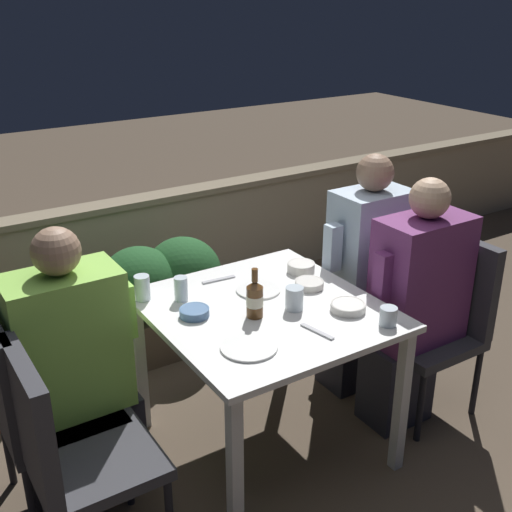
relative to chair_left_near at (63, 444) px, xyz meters
The scene contains 24 objects.
ground_plane 1.12m from the chair_left_near, ahead, with size 16.00×16.00×0.00m, color brown.
parapet_wall 2.14m from the chair_left_near, 62.95° to the left, with size 9.00×0.18×0.76m.
dining_table 0.99m from the chair_left_near, ahead, with size 0.96×1.00×0.75m.
planter_hedge 1.48m from the chair_left_near, 56.63° to the left, with size 1.02×0.47×0.69m.
chair_left_near is the anchor object (origin of this frame).
chair_left_far 0.35m from the chair_left_near, 94.89° to the left, with size 0.46×0.46×0.92m.
person_green_blouse 0.40m from the chair_left_near, 62.53° to the left, with size 0.51×0.26×1.23m.
chair_right_near 1.93m from the chair_left_near, ahead, with size 0.46×0.46×0.92m.
person_purple_stripe 1.73m from the chair_left_near, ahead, with size 0.51×0.26×1.26m.
chair_right_far 1.97m from the chair_left_near, 10.46° to the left, with size 0.46×0.46×0.92m.
person_blue_shirt 1.77m from the chair_left_near, 11.69° to the left, with size 0.48×0.26×1.30m.
beer_bottle 0.94m from the chair_left_near, ahead, with size 0.07×0.07×0.22m.
plate_0 0.77m from the chair_left_near, ahead, with size 0.23×0.23×0.01m.
plate_1 1.11m from the chair_left_near, 16.86° to the left, with size 0.21×0.21×0.01m.
bowl_0 1.30m from the chair_left_near, ahead, with size 0.14×0.14×0.03m.
bowl_1 1.28m from the chair_left_near, ahead, with size 0.15×0.15×0.04m.
bowl_2 1.40m from the chair_left_near, 15.94° to the left, with size 0.14×0.14×0.05m.
bowl_3 0.75m from the chair_left_near, 20.59° to the left, with size 0.13×0.13×0.04m.
glass_cup_0 0.80m from the chair_left_near, 43.43° to the left, with size 0.07×0.07×0.12m.
glass_cup_1 0.85m from the chair_left_near, 31.22° to the left, with size 0.06×0.06×0.11m.
glass_cup_2 1.11m from the chair_left_near, ahead, with size 0.08×0.08×0.10m.
glass_cup_3 1.37m from the chair_left_near, 10.71° to the right, with size 0.07×0.07×0.08m.
fork_0 1.09m from the chair_left_near, 28.62° to the left, with size 0.17×0.03×0.01m.
fork_1 1.06m from the chair_left_near, ahead, with size 0.05×0.17×0.01m.
Camera 1 is at (-1.38, -2.10, 2.07)m, focal length 45.00 mm.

